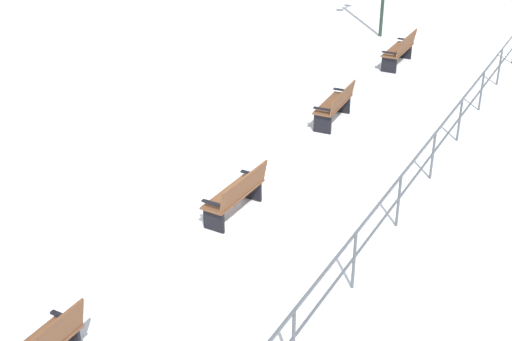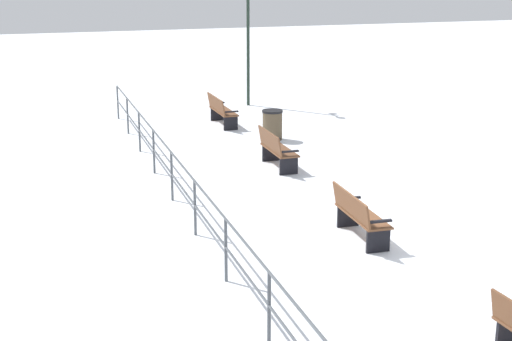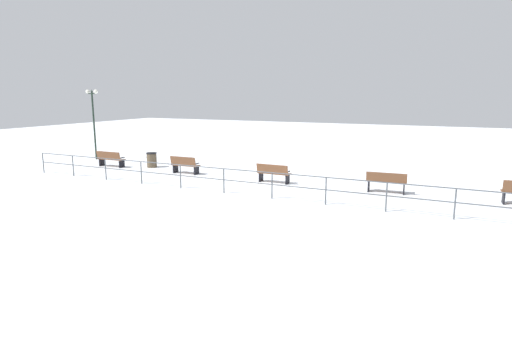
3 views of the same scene
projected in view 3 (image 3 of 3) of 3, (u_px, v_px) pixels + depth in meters
name	position (u px, v px, depth m)	size (l,w,h in m)	color
ground_plane	(275.00, 182.00, 18.97)	(80.00, 80.00, 0.00)	white
bench_second	(386.00, 182.00, 16.84)	(0.63, 1.62, 0.88)	brown
bench_third	(273.00, 173.00, 18.76)	(0.56, 1.54, 0.88)	brown
bench_fourth	(185.00, 165.00, 20.92)	(0.56, 1.48, 0.90)	brown
bench_fifth	(110.00, 159.00, 22.92)	(0.55, 1.65, 0.88)	brown
lamppost_middle	(93.00, 110.00, 25.11)	(0.25, 0.91, 4.28)	#1E2D23
waterfront_railing	(247.00, 178.00, 16.30)	(0.05, 23.47, 1.04)	#4C5156
trash_bin	(152.00, 160.00, 22.81)	(0.56, 0.56, 0.82)	brown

